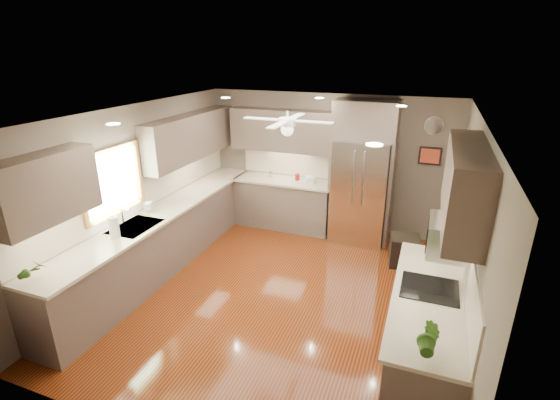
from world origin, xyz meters
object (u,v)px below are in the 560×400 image
Objects in this scene: soap_bottle at (149,205)px; bowl at (310,181)px; potted_plant_left at (32,269)px; paper_towel at (114,227)px; canister_b at (271,174)px; potted_plant_right at (428,339)px; microwave at (449,237)px; stool at (404,250)px; canister_d at (297,177)px; refrigerator at (362,175)px.

soap_bottle is 0.88× the size of bowl.
bowl is (1.73, 4.20, -0.13)m from potted_plant_left.
paper_towel reaches higher than soap_bottle.
potted_plant_left is at bearing -102.55° from canister_b.
potted_plant_right is 1.09× the size of paper_towel.
potted_plant_right is at bearing -61.31° from bowl.
soap_bottle is at bearing 172.12° from microwave.
stool is at bearing 21.93° from soap_bottle.
paper_towel is (-3.96, -0.32, -0.40)m from microwave.
potted_plant_right is 0.68× the size of stool.
paper_towel is (-0.93, -3.08, 0.07)m from canister_b.
canister_d is at bearing 71.15° from potted_plant_left.
potted_plant_left is 0.94× the size of potted_plant_right.
potted_plant_left is 0.64× the size of stool.
microwave reaches higher than soap_bottle.
soap_bottle is at bearing 99.09° from paper_towel.
stool is (2.05, -0.76, -0.76)m from canister_d.
soap_bottle reaches higher than stool.
soap_bottle is (-1.59, -2.23, 0.04)m from canister_d.
potted_plant_left reaches higher than soap_bottle.
potted_plant_left is at bearing -122.33° from refrigerator.
soap_bottle is at bearing -116.05° from canister_b.
soap_bottle is 3.51m from refrigerator.
soap_bottle is 0.61× the size of potted_plant_right.
canister_d is 1.21m from refrigerator.
potted_plant_left is at bearing -175.48° from potted_plant_right.
potted_plant_left is at bearing -90.86° from paper_towel.
canister_b is 0.54× the size of bowl.
canister_d is at bearing 132.03° from microwave.
paper_towel is (-3.84, 0.86, -0.03)m from potted_plant_right.
canister_d is 0.23× the size of microwave.
refrigerator reaches higher than bowl.
paper_towel is (-1.44, -3.12, 0.08)m from canister_d.
potted_plant_right is 0.14× the size of refrigerator.
paper_towel reaches higher than stool.
soap_bottle is 0.65× the size of potted_plant_left.
canister_d reaches higher than bowl.
microwave is (3.98, 1.48, 0.38)m from potted_plant_left.
microwave is at bearing 4.64° from paper_towel.
refrigerator is (0.92, -0.01, 0.22)m from bowl.
refrigerator is 3.03m from microwave.
stool is at bearing 33.98° from paper_towel.
microwave reaches higher than potted_plant_left.
refrigerator is at bearing 37.60° from soap_bottle.
microwave is 1.78× the size of paper_towel.
stool is at bearing -38.36° from refrigerator.
canister_d is (0.52, 0.04, -0.01)m from canister_b.
potted_plant_right reaches higher than potted_plant_left.
paper_towel is at bearing -80.91° from soap_bottle.
potted_plant_right is 3.94m from paper_towel.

